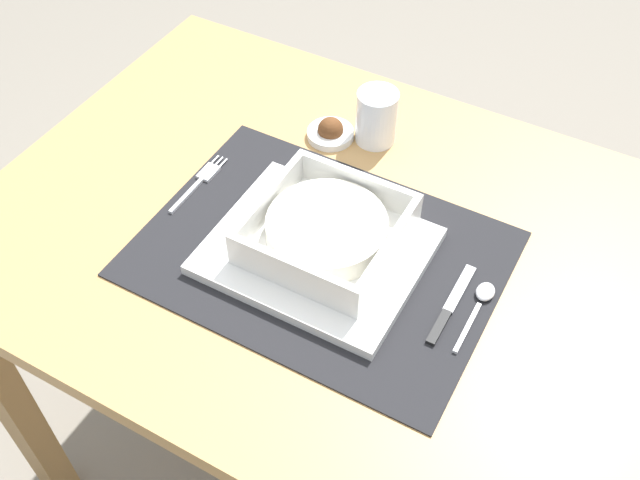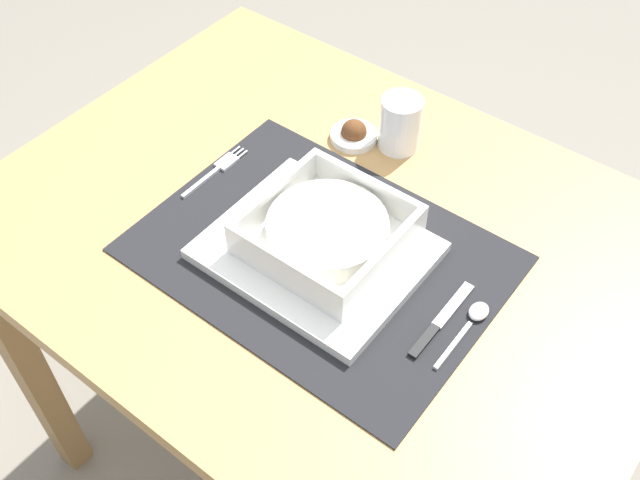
{
  "view_description": "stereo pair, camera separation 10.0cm",
  "coord_description": "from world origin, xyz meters",
  "px_view_note": "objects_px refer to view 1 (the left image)",
  "views": [
    {
      "loc": [
        0.34,
        -0.62,
        1.53
      ],
      "look_at": [
        0.02,
        -0.04,
        0.78
      ],
      "focal_mm": 41.67,
      "sensor_mm": 36.0,
      "label": 1
    },
    {
      "loc": [
        0.43,
        -0.57,
        1.53
      ],
      "look_at": [
        0.02,
        -0.04,
        0.78
      ],
      "focal_mm": 41.67,
      "sensor_mm": 36.0,
      "label": 2
    }
  ],
  "objects_px": {
    "spoon": "(481,301)",
    "dining_table": "(320,277)",
    "drinking_glass": "(376,120)",
    "condiment_saucer": "(331,132)",
    "butter_knife": "(449,309)",
    "fork": "(202,179)",
    "porridge_bowl": "(327,231)"
  },
  "relations": [
    {
      "from": "spoon",
      "to": "dining_table",
      "type": "bearing_deg",
      "value": 179.57
    },
    {
      "from": "butter_knife",
      "to": "condiment_saucer",
      "type": "bearing_deg",
      "value": 142.86
    },
    {
      "from": "dining_table",
      "to": "butter_knife",
      "type": "xyz_separation_m",
      "value": [
        0.21,
        -0.05,
        0.12
      ]
    },
    {
      "from": "dining_table",
      "to": "drinking_glass",
      "type": "relative_size",
      "value": 11.05
    },
    {
      "from": "spoon",
      "to": "butter_knife",
      "type": "xyz_separation_m",
      "value": [
        -0.03,
        -0.03,
        -0.0
      ]
    },
    {
      "from": "fork",
      "to": "condiment_saucer",
      "type": "bearing_deg",
      "value": 58.89
    },
    {
      "from": "butter_knife",
      "to": "drinking_glass",
      "type": "height_order",
      "value": "drinking_glass"
    },
    {
      "from": "porridge_bowl",
      "to": "fork",
      "type": "xyz_separation_m",
      "value": [
        -0.23,
        0.03,
        -0.04
      ]
    },
    {
      "from": "drinking_glass",
      "to": "condiment_saucer",
      "type": "distance_m",
      "value": 0.08
    },
    {
      "from": "dining_table",
      "to": "porridge_bowl",
      "type": "bearing_deg",
      "value": -49.48
    },
    {
      "from": "porridge_bowl",
      "to": "drinking_glass",
      "type": "height_order",
      "value": "drinking_glass"
    },
    {
      "from": "dining_table",
      "to": "butter_knife",
      "type": "height_order",
      "value": "butter_knife"
    },
    {
      "from": "condiment_saucer",
      "to": "butter_knife",
      "type": "bearing_deg",
      "value": -37.65
    },
    {
      "from": "spoon",
      "to": "drinking_glass",
      "type": "relative_size",
      "value": 1.32
    },
    {
      "from": "fork",
      "to": "spoon",
      "type": "xyz_separation_m",
      "value": [
        0.45,
        -0.01,
        0.0
      ]
    },
    {
      "from": "porridge_bowl",
      "to": "condiment_saucer",
      "type": "xyz_separation_m",
      "value": [
        -0.11,
        0.21,
        -0.03
      ]
    },
    {
      "from": "butter_knife",
      "to": "drinking_glass",
      "type": "distance_m",
      "value": 0.35
    },
    {
      "from": "porridge_bowl",
      "to": "dining_table",
      "type": "bearing_deg",
      "value": 130.52
    },
    {
      "from": "spoon",
      "to": "condiment_saucer",
      "type": "relative_size",
      "value": 1.55
    },
    {
      "from": "butter_knife",
      "to": "porridge_bowl",
      "type": "bearing_deg",
      "value": 176.05
    },
    {
      "from": "fork",
      "to": "porridge_bowl",
      "type": "bearing_deg",
      "value": -5.57
    },
    {
      "from": "porridge_bowl",
      "to": "fork",
      "type": "bearing_deg",
      "value": 172.61
    },
    {
      "from": "spoon",
      "to": "porridge_bowl",
      "type": "bearing_deg",
      "value": -172.46
    },
    {
      "from": "dining_table",
      "to": "spoon",
      "type": "distance_m",
      "value": 0.27
    },
    {
      "from": "porridge_bowl",
      "to": "condiment_saucer",
      "type": "distance_m",
      "value": 0.24
    },
    {
      "from": "drinking_glass",
      "to": "condiment_saucer",
      "type": "height_order",
      "value": "drinking_glass"
    },
    {
      "from": "fork",
      "to": "spoon",
      "type": "bearing_deg",
      "value": -0.04
    },
    {
      "from": "fork",
      "to": "drinking_glass",
      "type": "xyz_separation_m",
      "value": [
        0.18,
        0.22,
        0.03
      ]
    },
    {
      "from": "dining_table",
      "to": "fork",
      "type": "xyz_separation_m",
      "value": [
        -0.2,
        -0.0,
        0.11
      ]
    },
    {
      "from": "drinking_glass",
      "to": "porridge_bowl",
      "type": "bearing_deg",
      "value": -79.43
    },
    {
      "from": "porridge_bowl",
      "to": "spoon",
      "type": "xyz_separation_m",
      "value": [
        0.22,
        0.02,
        -0.03
      ]
    },
    {
      "from": "fork",
      "to": "dining_table",
      "type": "bearing_deg",
      "value": 2.55
    }
  ]
}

